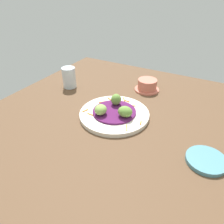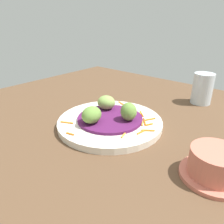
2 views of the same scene
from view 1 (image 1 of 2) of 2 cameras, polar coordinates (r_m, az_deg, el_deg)
The scene contains 10 objects.
table_surface at distance 85.32cm, azimuth 2.54°, elevation -2.20°, with size 110.00×110.00×2.00cm, color brown.
main_plate at distance 85.23cm, azimuth 0.51°, elevation -0.71°, with size 27.92×27.92×1.69cm, color silver.
cabbage_bed at distance 84.56cm, azimuth 0.51°, elevation -0.02°, with size 17.35×17.35×0.74cm, color #51194C.
carrot_garnish at distance 88.89cm, azimuth 0.47°, elevation 1.64°, with size 24.08×21.24×0.40cm.
guac_scoop_left at distance 87.76cm, azimuth 1.09°, elevation 3.39°, with size 4.31×4.13×4.73cm, color olive.
guac_scoop_center at distance 81.82cm, azimuth -3.06°, elevation 0.63°, with size 5.18×4.73×3.93cm, color #84A851.
guac_scoop_right at distance 80.44cm, azimuth 3.53°, elevation 0.10°, with size 5.56×4.65×4.20cm, color olive.
side_plate_small at distance 72.08cm, azimuth 23.97°, elevation -11.74°, with size 12.27×12.27×1.33cm, color teal.
terracotta_bowl at distance 105.81cm, azimuth 9.48°, elevation 7.03°, with size 11.93×11.93×5.68cm.
water_glass at distance 109.03cm, azimuth -11.43°, elevation 9.05°, with size 6.57×6.57×10.19cm, color silver.
Camera 1 is at (-30.33, 62.92, 50.00)cm, focal length 34.07 mm.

